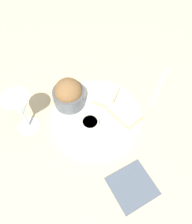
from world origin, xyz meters
TOP-DOWN VIEW (x-y plane):
  - ground_plane at (0.00, 0.00)m, footprint 4.00×4.00m
  - dinner_plate at (0.00, 0.00)m, footprint 0.30×0.30m
  - salad_bowl at (-0.06, -0.09)m, footprint 0.11×0.11m
  - sauce_ramekin at (0.05, -0.02)m, footprint 0.06×0.06m
  - cheese_toast_near at (-0.08, 0.04)m, footprint 0.12×0.10m
  - cheese_toast_far at (0.00, 0.09)m, footprint 0.12×0.12m
  - wine_glass at (0.03, -0.22)m, footprint 0.08×0.08m
  - napkin at (0.23, 0.09)m, footprint 0.15×0.15m
  - fork at (-0.13, 0.24)m, footprint 0.17×0.10m

SIDE VIEW (x-z plane):
  - ground_plane at x=0.00m, z-range 0.00..0.00m
  - napkin at x=0.23m, z-range 0.00..0.01m
  - fork at x=-0.13m, z-range 0.00..0.01m
  - dinner_plate at x=0.00m, z-range 0.00..0.01m
  - cheese_toast_far at x=0.00m, z-range 0.01..0.04m
  - cheese_toast_near at x=-0.08m, z-range 0.01..0.04m
  - sauce_ramekin at x=0.05m, z-range 0.02..0.05m
  - salad_bowl at x=-0.06m, z-range 0.01..0.11m
  - wine_glass at x=0.03m, z-range 0.03..0.18m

